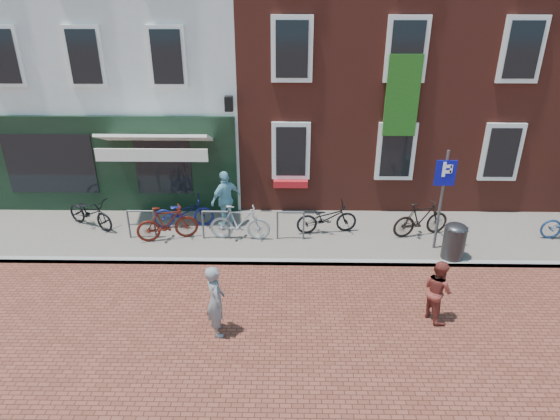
{
  "coord_description": "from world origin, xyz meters",
  "views": [
    {
      "loc": [
        0.42,
        -10.48,
        6.53
      ],
      "look_at": [
        0.23,
        0.29,
        1.39
      ],
      "focal_mm": 31.53,
      "sensor_mm": 36.0,
      "label": 1
    }
  ],
  "objects_px": {
    "boy": "(438,290)",
    "bicycle_5": "(421,219)",
    "bicycle_4": "(327,218)",
    "bicycle_3": "(240,223)",
    "litter_bin": "(455,239)",
    "woman": "(216,301)",
    "bicycle_1": "(167,223)",
    "bicycle_2": "(183,212)",
    "bicycle_0": "(90,213)",
    "parking_sign": "(443,187)",
    "cafe_person": "(226,199)"
  },
  "relations": [
    {
      "from": "boy",
      "to": "bicycle_5",
      "type": "relative_size",
      "value": 0.84
    },
    {
      "from": "bicycle_4",
      "to": "bicycle_3",
      "type": "bearing_deg",
      "value": 91.35
    },
    {
      "from": "boy",
      "to": "bicycle_3",
      "type": "bearing_deg",
      "value": 31.9
    },
    {
      "from": "litter_bin",
      "to": "woman",
      "type": "bearing_deg",
      "value": -152.72
    },
    {
      "from": "bicycle_1",
      "to": "bicycle_4",
      "type": "xyz_separation_m",
      "value": [
        4.28,
        0.48,
        -0.05
      ]
    },
    {
      "from": "bicycle_2",
      "to": "bicycle_1",
      "type": "bearing_deg",
      "value": 151.21
    },
    {
      "from": "bicycle_0",
      "to": "bicycle_5",
      "type": "relative_size",
      "value": 1.03
    },
    {
      "from": "bicycle_0",
      "to": "bicycle_5",
      "type": "height_order",
      "value": "bicycle_5"
    },
    {
      "from": "bicycle_5",
      "to": "bicycle_0",
      "type": "bearing_deg",
      "value": 71.85
    },
    {
      "from": "litter_bin",
      "to": "bicycle_2",
      "type": "relative_size",
      "value": 0.6
    },
    {
      "from": "boy",
      "to": "bicycle_1",
      "type": "distance_m",
      "value": 7.05
    },
    {
      "from": "bicycle_0",
      "to": "parking_sign",
      "type": "bearing_deg",
      "value": -67.5
    },
    {
      "from": "parking_sign",
      "to": "woman",
      "type": "height_order",
      "value": "parking_sign"
    },
    {
      "from": "litter_bin",
      "to": "boy",
      "type": "height_order",
      "value": "boy"
    },
    {
      "from": "woman",
      "to": "bicycle_3",
      "type": "distance_m",
      "value": 3.76
    },
    {
      "from": "parking_sign",
      "to": "bicycle_0",
      "type": "relative_size",
      "value": 1.59
    },
    {
      "from": "bicycle_2",
      "to": "bicycle_5",
      "type": "distance_m",
      "value": 6.56
    },
    {
      "from": "boy",
      "to": "bicycle_5",
      "type": "bearing_deg",
      "value": -30.32
    },
    {
      "from": "boy",
      "to": "parking_sign",
      "type": "bearing_deg",
      "value": -36.67
    },
    {
      "from": "cafe_person",
      "to": "bicycle_5",
      "type": "bearing_deg",
      "value": 131.21
    },
    {
      "from": "woman",
      "to": "boy",
      "type": "xyz_separation_m",
      "value": [
        4.51,
        0.56,
        -0.09
      ]
    },
    {
      "from": "cafe_person",
      "to": "woman",
      "type": "bearing_deg",
      "value": 50.3
    },
    {
      "from": "litter_bin",
      "to": "bicycle_3",
      "type": "distance_m",
      "value": 5.5
    },
    {
      "from": "litter_bin",
      "to": "bicycle_2",
      "type": "bearing_deg",
      "value": 167.37
    },
    {
      "from": "cafe_person",
      "to": "bicycle_2",
      "type": "xyz_separation_m",
      "value": [
        -1.2,
        -0.06,
        -0.39
      ]
    },
    {
      "from": "bicycle_3",
      "to": "bicycle_4",
      "type": "relative_size",
      "value": 0.97
    },
    {
      "from": "bicycle_0",
      "to": "bicycle_4",
      "type": "bearing_deg",
      "value": -63.05
    },
    {
      "from": "bicycle_0",
      "to": "bicycle_4",
      "type": "height_order",
      "value": "same"
    },
    {
      "from": "boy",
      "to": "bicycle_2",
      "type": "xyz_separation_m",
      "value": [
        -6.03,
        3.9,
        -0.15
      ]
    },
    {
      "from": "bicycle_2",
      "to": "parking_sign",
      "type": "bearing_deg",
      "value": -107.95
    },
    {
      "from": "bicycle_0",
      "to": "bicycle_2",
      "type": "height_order",
      "value": "same"
    },
    {
      "from": "bicycle_1",
      "to": "bicycle_5",
      "type": "xyz_separation_m",
      "value": [
        6.82,
        0.36,
        0.0
      ]
    },
    {
      "from": "bicycle_3",
      "to": "bicycle_5",
      "type": "xyz_separation_m",
      "value": [
        4.89,
        0.29,
        0.0
      ]
    },
    {
      "from": "bicycle_3",
      "to": "bicycle_4",
      "type": "bearing_deg",
      "value": -76.7
    },
    {
      "from": "bicycle_2",
      "to": "bicycle_4",
      "type": "relative_size",
      "value": 1.0
    },
    {
      "from": "bicycle_2",
      "to": "bicycle_3",
      "type": "relative_size",
      "value": 1.03
    },
    {
      "from": "cafe_person",
      "to": "bicycle_4",
      "type": "distance_m",
      "value": 2.84
    },
    {
      "from": "litter_bin",
      "to": "woman",
      "type": "xyz_separation_m",
      "value": [
        -5.56,
        -2.87,
        0.15
      ]
    },
    {
      "from": "bicycle_1",
      "to": "woman",
      "type": "bearing_deg",
      "value": -169.78
    },
    {
      "from": "bicycle_2",
      "to": "bicycle_5",
      "type": "xyz_separation_m",
      "value": [
        6.54,
        -0.41,
        0.05
      ]
    },
    {
      "from": "cafe_person",
      "to": "bicycle_3",
      "type": "height_order",
      "value": "cafe_person"
    },
    {
      "from": "cafe_person",
      "to": "bicycle_4",
      "type": "xyz_separation_m",
      "value": [
        2.8,
        -0.34,
        -0.39
      ]
    },
    {
      "from": "bicycle_1",
      "to": "parking_sign",
      "type": "bearing_deg",
      "value": -108.64
    },
    {
      "from": "bicycle_5",
      "to": "bicycle_1",
      "type": "bearing_deg",
      "value": 77.03
    },
    {
      "from": "cafe_person",
      "to": "bicycle_1",
      "type": "bearing_deg",
      "value": -14.68
    },
    {
      "from": "bicycle_0",
      "to": "litter_bin",
      "type": "bearing_deg",
      "value": -70.07
    },
    {
      "from": "bicycle_1",
      "to": "boy",
      "type": "bearing_deg",
      "value": -132.26
    },
    {
      "from": "boy",
      "to": "cafe_person",
      "type": "relative_size",
      "value": 0.83
    },
    {
      "from": "bicycle_1",
      "to": "bicycle_3",
      "type": "relative_size",
      "value": 1.0
    },
    {
      "from": "bicycle_2",
      "to": "bicycle_4",
      "type": "xyz_separation_m",
      "value": [
        4.0,
        -0.28,
        0.0
      ]
    }
  ]
}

